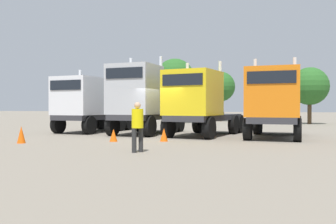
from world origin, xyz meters
name	(u,v)px	position (x,y,z in m)	size (l,w,h in m)	color
ground	(163,138)	(0.00, 0.00, 0.00)	(200.00, 200.00, 0.00)	gray
semi_truck_white	(85,104)	(-5.68, 1.99, 1.76)	(3.01, 5.88, 3.91)	#333338
semi_truck_silver	(139,99)	(-1.84, 1.35, 2.01)	(2.86, 5.97, 4.42)	#333338
semi_truck_yellow	(198,102)	(1.53, 1.24, 1.80)	(3.44, 6.60, 3.98)	#333338
semi_truck_orange	(274,103)	(5.35, 1.13, 1.75)	(2.65, 6.45, 3.99)	#333338
visitor_in_hivis	(138,123)	(1.17, -5.96, 1.00)	(0.55, 0.55, 1.72)	#292929
traffic_cone_near	(113,135)	(-1.43, -2.62, 0.28)	(0.36, 0.36, 0.57)	#F2590C
traffic_cone_mid	(164,135)	(0.70, -1.83, 0.30)	(0.36, 0.36, 0.60)	#F2590C
traffic_cone_far	(21,135)	(-4.83, -4.59, 0.37)	(0.36, 0.36, 0.75)	#F2590C
oak_far_left	(175,78)	(-4.62, 16.77, 4.33)	(3.82, 3.82, 6.26)	#4C3823
oak_far_centre	(220,87)	(-1.25, 22.42, 3.75)	(3.27, 3.27, 5.41)	#4C3823
oak_far_right	(310,86)	(7.70, 18.45, 3.44)	(3.44, 3.44, 5.17)	#4C3823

